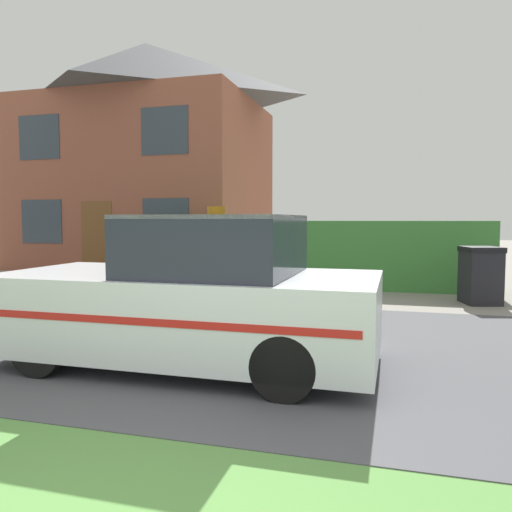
# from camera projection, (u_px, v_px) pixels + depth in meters

# --- Properties ---
(road_strip) EXTENTS (28.00, 5.62, 0.01)m
(road_strip) POSITION_uv_depth(u_px,v_px,m) (277.00, 345.00, 6.21)
(road_strip) COLOR #4C4C51
(road_strip) RESTS_ON ground
(garden_hedge) EXTENTS (8.38, 0.88, 1.54)m
(garden_hedge) POSITION_uv_depth(u_px,v_px,m) (301.00, 254.00, 11.75)
(garden_hedge) COLOR #3D7F38
(garden_hedge) RESTS_ON ground
(police_car) EXTENTS (4.02, 1.85, 1.69)m
(police_car) POSITION_uv_depth(u_px,v_px,m) (194.00, 297.00, 5.35)
(police_car) COLOR black
(police_car) RESTS_ON road_strip
(house_left) EXTENTS (7.77, 5.88, 7.45)m
(house_left) POSITION_uv_depth(u_px,v_px,m) (147.00, 154.00, 16.89)
(house_left) COLOR #93513D
(house_left) RESTS_ON ground
(wheelie_bin) EXTENTS (0.78, 0.83, 1.07)m
(wheelie_bin) POSITION_uv_depth(u_px,v_px,m) (480.00, 275.00, 9.29)
(wheelie_bin) COLOR black
(wheelie_bin) RESTS_ON ground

